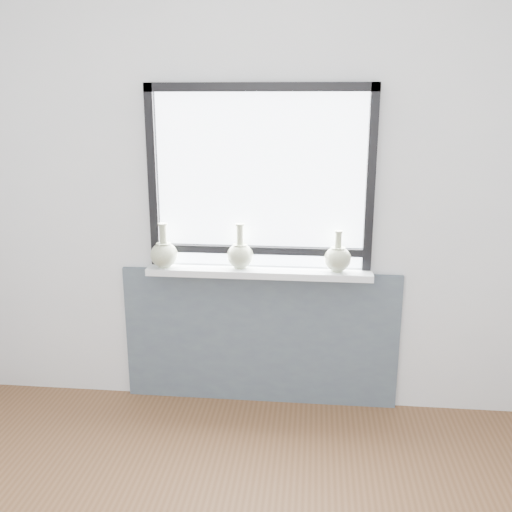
# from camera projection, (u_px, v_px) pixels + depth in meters

# --- Properties ---
(back_wall) EXTENTS (3.60, 0.02, 2.60)m
(back_wall) POSITION_uv_depth(u_px,v_px,m) (261.00, 198.00, 3.34)
(back_wall) COLOR silver
(back_wall) RESTS_ON ground
(apron_panel) EXTENTS (1.70, 0.03, 0.86)m
(apron_panel) POSITION_uv_depth(u_px,v_px,m) (260.00, 338.00, 3.54)
(apron_panel) COLOR #4B5B63
(apron_panel) RESTS_ON ground
(windowsill) EXTENTS (1.32, 0.18, 0.04)m
(windowsill) POSITION_uv_depth(u_px,v_px,m) (259.00, 272.00, 3.35)
(windowsill) COLOR white
(windowsill) RESTS_ON apron_panel
(window) EXTENTS (1.30, 0.06, 1.05)m
(window) POSITION_uv_depth(u_px,v_px,m) (260.00, 175.00, 3.26)
(window) COLOR black
(window) RESTS_ON windowsill
(vase_a) EXTENTS (0.16, 0.16, 0.26)m
(vase_a) POSITION_uv_depth(u_px,v_px,m) (164.00, 253.00, 3.36)
(vase_a) COLOR #ABB48F
(vase_a) RESTS_ON windowsill
(vase_b) EXTENTS (0.16, 0.16, 0.27)m
(vase_b) POSITION_uv_depth(u_px,v_px,m) (240.00, 254.00, 3.34)
(vase_b) COLOR #ABB48F
(vase_b) RESTS_ON windowsill
(vase_c) EXTENTS (0.16, 0.16, 0.24)m
(vase_c) POSITION_uv_depth(u_px,v_px,m) (338.00, 258.00, 3.28)
(vase_c) COLOR #ABB48F
(vase_c) RESTS_ON windowsill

